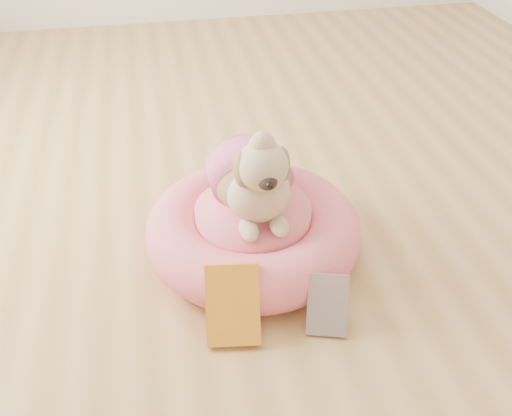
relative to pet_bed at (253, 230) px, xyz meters
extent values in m
plane|color=#AA8246|center=(0.19, 0.26, -0.09)|extent=(4.50, 4.50, 0.00)
cylinder|color=#EA5B67|center=(0.00, 0.00, -0.03)|extent=(0.53, 0.53, 0.11)
torus|color=#EA5B67|center=(0.00, 0.00, 0.00)|extent=(0.72, 0.72, 0.19)
cylinder|color=#EA5B67|center=(0.00, 0.00, 0.05)|extent=(0.38, 0.38, 0.10)
cube|color=yellow|center=(-0.13, -0.34, 0.02)|extent=(0.17, 0.17, 0.21)
cube|color=silver|center=(0.15, -0.37, -0.01)|extent=(0.15, 0.14, 0.16)
camera|label=1|loc=(-0.28, -1.48, 1.20)|focal=40.00mm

